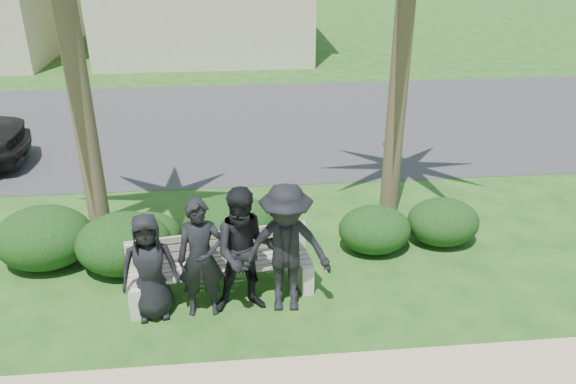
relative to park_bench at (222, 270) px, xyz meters
name	(u,v)px	position (x,y,z in m)	size (l,w,h in m)	color
ground	(243,310)	(0.28, -0.39, -0.40)	(160.00, 160.00, 0.00)	#184413
asphalt_street	(235,124)	(0.28, 7.61, -0.40)	(160.00, 8.00, 0.01)	#2D2D30
park_bench	(222,270)	(0.00, 0.00, 0.00)	(2.63, 0.94, 0.89)	gray
man_a	(149,267)	(-0.92, -0.36, 0.36)	(0.74, 0.48, 1.52)	black
man_b	(201,258)	(-0.24, -0.37, 0.45)	(0.62, 0.41, 1.71)	black
man_c	(246,251)	(0.34, -0.34, 0.51)	(0.88, 0.69, 1.82)	black
man_d	(286,249)	(0.88, -0.38, 0.53)	(1.21, 0.69, 1.87)	black
hedge_a	(44,236)	(-2.73, 1.10, 0.08)	(1.49, 1.23, 0.97)	black
hedge_b	(123,242)	(-1.49, 0.83, 0.07)	(1.44, 1.19, 0.94)	black
hedge_c	(147,235)	(-1.20, 1.20, -0.04)	(1.11, 0.92, 0.73)	black
hedge_d	(229,224)	(0.11, 1.20, 0.08)	(1.49, 1.23, 0.97)	black
hedge_e	(375,228)	(2.45, 1.02, -0.02)	(1.18, 0.97, 0.77)	black
hedge_f	(443,221)	(3.64, 1.15, -0.01)	(1.20, 0.99, 0.78)	black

